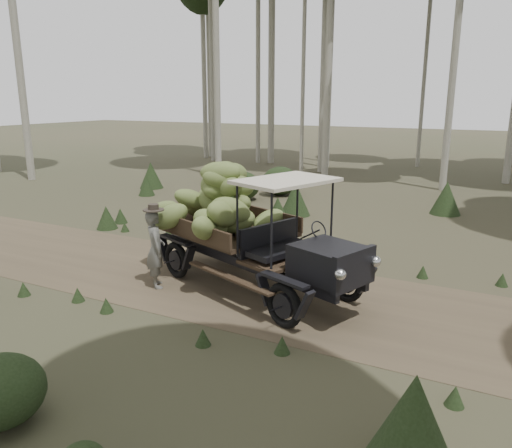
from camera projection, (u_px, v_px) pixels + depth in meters
name	position (u px, v px, depth m)	size (l,w,h in m)	color
ground	(208.00, 280.00, 11.37)	(120.00, 120.00, 0.00)	#473D2B
dirt_track	(208.00, 280.00, 11.37)	(70.00, 4.00, 0.01)	brown
banana_truck	(234.00, 213.00, 10.87)	(5.91, 3.63, 2.72)	black
farmer	(156.00, 248.00, 10.80)	(0.73, 0.73, 1.86)	#5C5A54
undergrowth	(245.00, 241.00, 12.61)	(21.16, 21.75, 1.21)	#233319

